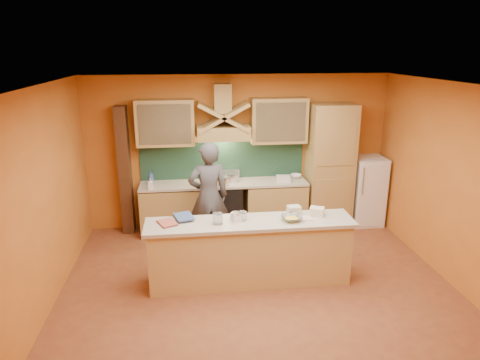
{
  "coord_description": "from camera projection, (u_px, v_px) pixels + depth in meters",
  "views": [
    {
      "loc": [
        -0.9,
        -5.12,
        3.24
      ],
      "look_at": [
        -0.17,
        0.9,
        1.36
      ],
      "focal_mm": 32.0,
      "sensor_mm": 36.0,
      "label": 1
    }
  ],
  "objects": [
    {
      "name": "floor",
      "position": [
        260.0,
        292.0,
        5.92
      ],
      "size": [
        5.5,
        5.0,
        0.01
      ],
      "primitive_type": "cube",
      "color": "brown",
      "rests_on": "ground"
    },
    {
      "name": "ceiling",
      "position": [
        263.0,
        86.0,
        5.09
      ],
      "size": [
        5.5,
        5.0,
        0.01
      ],
      "primitive_type": "cube",
      "color": "white",
      "rests_on": "wall_back"
    },
    {
      "name": "wall_back",
      "position": [
        239.0,
        152.0,
        7.88
      ],
      "size": [
        5.5,
        0.02,
        2.8
      ],
      "primitive_type": "cube",
      "color": "#C56E26",
      "rests_on": "floor"
    },
    {
      "name": "wall_front",
      "position": [
        319.0,
        310.0,
        3.14
      ],
      "size": [
        5.5,
        0.02,
        2.8
      ],
      "primitive_type": "cube",
      "color": "#C56E26",
      "rests_on": "floor"
    },
    {
      "name": "wall_left",
      "position": [
        38.0,
        206.0,
        5.19
      ],
      "size": [
        0.02,
        5.0,
        2.8
      ],
      "primitive_type": "cube",
      "color": "#C56E26",
      "rests_on": "floor"
    },
    {
      "name": "wall_right",
      "position": [
        460.0,
        189.0,
        5.82
      ],
      "size": [
        0.02,
        5.0,
        2.8
      ],
      "primitive_type": "cube",
      "color": "#C56E26",
      "rests_on": "floor"
    },
    {
      "name": "base_cabinet_left",
      "position": [
        172.0,
        210.0,
        7.74
      ],
      "size": [
        1.1,
        0.6,
        0.86
      ],
      "primitive_type": "cube",
      "color": "tan",
      "rests_on": "floor"
    },
    {
      "name": "base_cabinet_right",
      "position": [
        275.0,
        205.0,
        7.95
      ],
      "size": [
        1.1,
        0.6,
        0.86
      ],
      "primitive_type": "cube",
      "color": "tan",
      "rests_on": "floor"
    },
    {
      "name": "counter_top",
      "position": [
        224.0,
        183.0,
        7.71
      ],
      "size": [
        3.0,
        0.62,
        0.04
      ],
      "primitive_type": "cube",
      "color": "#B4AB98",
      "rests_on": "base_cabinet_left"
    },
    {
      "name": "stove",
      "position": [
        224.0,
        207.0,
        7.84
      ],
      "size": [
        0.6,
        0.58,
        0.9
      ],
      "primitive_type": "cube",
      "color": "black",
      "rests_on": "floor"
    },
    {
      "name": "backsplash",
      "position": [
        223.0,
        161.0,
        7.87
      ],
      "size": [
        3.0,
        0.03,
        0.7
      ],
      "primitive_type": "cube",
      "color": "#1A392A",
      "rests_on": "wall_back"
    },
    {
      "name": "range_hood",
      "position": [
        223.0,
        132.0,
        7.48
      ],
      "size": [
        0.92,
        0.5,
        0.24
      ],
      "primitive_type": "cube",
      "color": "tan",
      "rests_on": "wall_back"
    },
    {
      "name": "hood_chimney",
      "position": [
        222.0,
        98.0,
        7.4
      ],
      "size": [
        0.3,
        0.3,
        0.5
      ],
      "primitive_type": "cube",
      "color": "tan",
      "rests_on": "wall_back"
    },
    {
      "name": "upper_cabinet_left",
      "position": [
        165.0,
        123.0,
        7.38
      ],
      "size": [
        1.0,
        0.35,
        0.8
      ],
      "primitive_type": "cube",
      "color": "tan",
      "rests_on": "wall_back"
    },
    {
      "name": "upper_cabinet_right",
      "position": [
        279.0,
        120.0,
        7.61
      ],
      "size": [
        1.0,
        0.35,
        0.8
      ],
      "primitive_type": "cube",
      "color": "tan",
      "rests_on": "wall_back"
    },
    {
      "name": "pantry_column",
      "position": [
        330.0,
        167.0,
        7.86
      ],
      "size": [
        0.8,
        0.6,
        2.3
      ],
      "primitive_type": "cube",
      "color": "tan",
      "rests_on": "floor"
    },
    {
      "name": "fridge",
      "position": [
        366.0,
        191.0,
        8.09
      ],
      "size": [
        0.58,
        0.6,
        1.3
      ],
      "primitive_type": "cube",
      "color": "white",
      "rests_on": "floor"
    },
    {
      "name": "trim_column_left",
      "position": [
        125.0,
        171.0,
        7.57
      ],
      "size": [
        0.2,
        0.3,
        2.3
      ],
      "primitive_type": "cube",
      "color": "#472816",
      "rests_on": "floor"
    },
    {
      "name": "island_body",
      "position": [
        250.0,
        254.0,
        6.06
      ],
      "size": [
        2.8,
        0.55,
        0.88
      ],
      "primitive_type": "cube",
      "color": "tan",
      "rests_on": "floor"
    },
    {
      "name": "island_top",
      "position": [
        250.0,
        223.0,
        5.92
      ],
      "size": [
        2.9,
        0.62,
        0.05
      ],
      "primitive_type": "cube",
      "color": "#B4AB98",
      "rests_on": "island_body"
    },
    {
      "name": "person",
      "position": [
        209.0,
        197.0,
        6.99
      ],
      "size": [
        0.72,
        0.53,
        1.82
      ],
      "primitive_type": "imported",
      "rotation": [
        0.0,
        0.0,
        3.3
      ],
      "color": "#4C4C51",
      "rests_on": "floor"
    },
    {
      "name": "pot_large",
      "position": [
        222.0,
        182.0,
        7.54
      ],
      "size": [
        0.34,
        0.34,
        0.15
      ],
      "primitive_type": "cylinder",
      "rotation": [
        0.0,
        0.0,
        -0.38
      ],
      "color": "silver",
      "rests_on": "stove"
    },
    {
      "name": "pot_small",
      "position": [
        232.0,
        178.0,
        7.74
      ],
      "size": [
        0.28,
        0.28,
        0.15
      ],
      "primitive_type": "cylinder",
      "rotation": [
        0.0,
        0.0,
        0.3
      ],
      "color": "silver",
      "rests_on": "stove"
    },
    {
      "name": "soap_bottle_a",
      "position": [
        151.0,
        184.0,
        7.31
      ],
      "size": [
        0.09,
        0.09,
        0.19
      ],
      "primitive_type": "imported",
      "rotation": [
        0.0,
        0.0,
        0.04
      ],
      "color": "white",
      "rests_on": "counter_top"
    },
    {
      "name": "soap_bottle_b",
      "position": [
        151.0,
        177.0,
        7.54
      ],
      "size": [
        0.12,
        0.12,
        0.26
      ],
      "primitive_type": "imported",
      "rotation": [
        0.0,
        0.0,
        0.25
      ],
      "color": "#354F91",
      "rests_on": "counter_top"
    },
    {
      "name": "bowl_back",
      "position": [
        296.0,
        176.0,
        7.96
      ],
      "size": [
        0.26,
        0.26,
        0.07
      ],
      "primitive_type": "imported",
      "rotation": [
        0.0,
        0.0,
        0.32
      ],
      "color": "silver",
      "rests_on": "counter_top"
    },
    {
      "name": "dish_rack",
      "position": [
        283.0,
        178.0,
        7.77
      ],
      "size": [
        0.27,
        0.23,
        0.09
      ],
      "primitive_type": "cube",
      "rotation": [
        0.0,
        0.0,
        -0.12
      ],
      "color": "silver",
      "rests_on": "counter_top"
    },
    {
      "name": "book_lower",
      "position": [
        160.0,
        225.0,
        5.76
      ],
      "size": [
        0.31,
        0.35,
        0.03
      ],
      "primitive_type": "imported",
      "rotation": [
        0.0,
        0.0,
        0.43
      ],
      "color": "#AE4E3E",
      "rests_on": "island_top"
    },
    {
      "name": "book_upper",
      "position": [
        176.0,
        218.0,
        5.93
      ],
      "size": [
        0.32,
        0.38,
        0.02
      ],
      "primitive_type": "imported",
      "rotation": [
        0.0,
        0.0,
        0.26
      ],
      "color": "#3C5484",
      "rests_on": "island_top"
    },
    {
      "name": "jar_large",
      "position": [
        218.0,
        219.0,
        5.8
      ],
      "size": [
        0.16,
        0.16,
        0.15
      ],
      "primitive_type": "cylinder",
      "rotation": [
        0.0,
        0.0,
        0.29
      ],
      "color": "silver",
      "rests_on": "island_top"
    },
    {
      "name": "jar_small",
      "position": [
        243.0,
        216.0,
        5.93
      ],
      "size": [
        0.15,
        0.15,
        0.13
      ],
      "primitive_type": "cylinder",
      "rotation": [
        0.0,
        0.0,
        0.39
      ],
      "color": "silver",
      "rests_on": "island_top"
    },
    {
      "name": "kitchen_scale",
      "position": [
        236.0,
        217.0,
        5.91
      ],
      "size": [
        0.17,
        0.17,
        0.11
      ],
      "primitive_type": "cube",
      "rotation": [
        0.0,
        0.0,
        0.34
      ],
      "color": "white",
      "rests_on": "island_top"
    },
    {
      "name": "mixing_bowl",
      "position": [
        292.0,
        218.0,
        5.92
      ],
      "size": [
        0.3,
        0.3,
        0.07
      ],
      "primitive_type": "imported",
      "rotation": [
        0.0,
        0.0,
        0.1
      ],
      "color": "white",
      "rests_on": "island_top"
    },
    {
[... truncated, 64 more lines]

